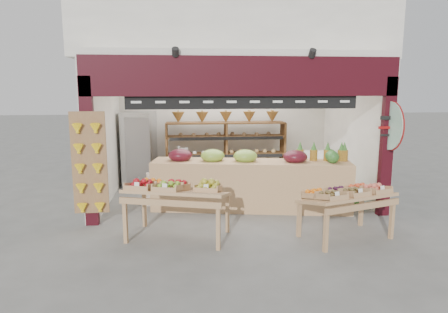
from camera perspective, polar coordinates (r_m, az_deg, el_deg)
ground at (r=8.62m, az=1.65°, el=-6.72°), size 60.00×60.00×0.00m
shop_structure at (r=9.97m, az=0.49°, el=18.28°), size 6.36×5.12×5.40m
banana_board at (r=7.32m, az=-18.70°, el=-1.21°), size 0.60×0.15×1.80m
gift_sign at (r=8.05m, az=22.70°, el=4.07°), size 0.04×0.93×0.92m
back_shelving at (r=10.10m, az=0.26°, el=2.43°), size 3.02×0.49×1.86m
refrigerator at (r=10.20m, az=-12.00°, el=1.04°), size 0.85×0.85×1.87m
cardboard_stack at (r=8.71m, az=-8.36°, el=-4.99°), size 1.00×0.73×0.66m
mid_counter at (r=8.13m, az=3.72°, el=-3.79°), size 4.04×1.45×1.22m
display_table_left at (r=6.61m, az=-7.46°, el=-4.71°), size 1.81×1.33×1.03m
display_table_right at (r=6.81m, az=17.09°, el=-5.26°), size 1.63×1.22×0.94m
watermelon_pile at (r=8.73m, az=16.24°, el=-5.44°), size 0.71×0.73×0.56m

